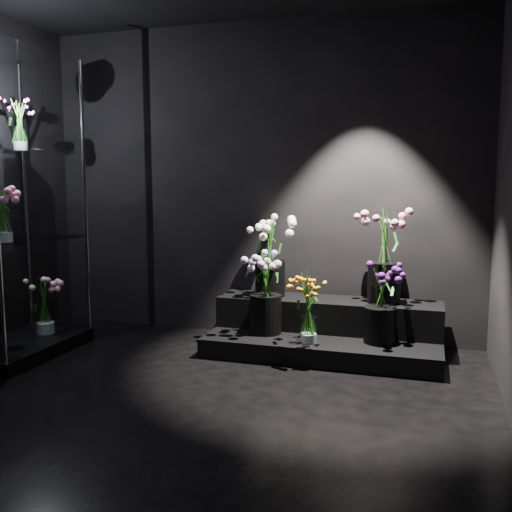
% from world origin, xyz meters
% --- Properties ---
extents(floor, '(4.00, 4.00, 0.00)m').
position_xyz_m(floor, '(0.00, 0.00, 0.00)').
color(floor, black).
rests_on(floor, ground).
extents(wall_back, '(4.00, 0.00, 4.00)m').
position_xyz_m(wall_back, '(0.00, 2.00, 1.40)').
color(wall_back, black).
rests_on(wall_back, floor).
extents(display_riser, '(1.87, 0.83, 0.42)m').
position_xyz_m(display_riser, '(0.71, 1.63, 0.17)').
color(display_riser, black).
rests_on(display_riser, floor).
extents(display_case, '(0.66, 1.09, 2.41)m').
position_xyz_m(display_case, '(-1.65, 0.81, 1.20)').
color(display_case, black).
rests_on(display_case, floor).
extents(bouquet_orange_bells, '(0.29, 0.29, 0.57)m').
position_xyz_m(bouquet_orange_bells, '(0.64, 1.28, 0.45)').
color(bouquet_orange_bells, white).
rests_on(bouquet_orange_bells, display_riser).
extents(bouquet_lilac, '(0.40, 0.40, 0.65)m').
position_xyz_m(bouquet_lilac, '(0.24, 1.46, 0.52)').
color(bouquet_lilac, black).
rests_on(bouquet_lilac, display_riser).
extents(bouquet_purple, '(0.33, 0.33, 0.60)m').
position_xyz_m(bouquet_purple, '(1.17, 1.45, 0.48)').
color(bouquet_purple, black).
rests_on(bouquet_purple, display_riser).
extents(bouquet_cream_roses, '(0.44, 0.44, 0.66)m').
position_xyz_m(bouquet_cream_roses, '(0.21, 1.73, 0.80)').
color(bouquet_cream_roses, black).
rests_on(bouquet_cream_roses, display_riser).
extents(bouquet_pink_roses, '(0.42, 0.42, 0.76)m').
position_xyz_m(bouquet_pink_roses, '(1.17, 1.73, 0.83)').
color(bouquet_pink_roses, black).
rests_on(bouquet_pink_roses, display_riser).
extents(bouquet_case_pink, '(0.32, 0.32, 0.44)m').
position_xyz_m(bouquet_case_pink, '(-1.61, 0.63, 1.17)').
color(bouquet_case_pink, white).
rests_on(bouquet_case_pink, display_case).
extents(bouquet_case_magenta, '(0.26, 0.26, 0.42)m').
position_xyz_m(bouquet_case_magenta, '(-1.69, 0.98, 1.86)').
color(bouquet_case_magenta, white).
rests_on(bouquet_case_magenta, display_case).
extents(bouquet_case_base_pink, '(0.39, 0.39, 0.49)m').
position_xyz_m(bouquet_case_base_pink, '(-1.59, 1.06, 0.37)').
color(bouquet_case_base_pink, white).
rests_on(bouquet_case_base_pink, display_case).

